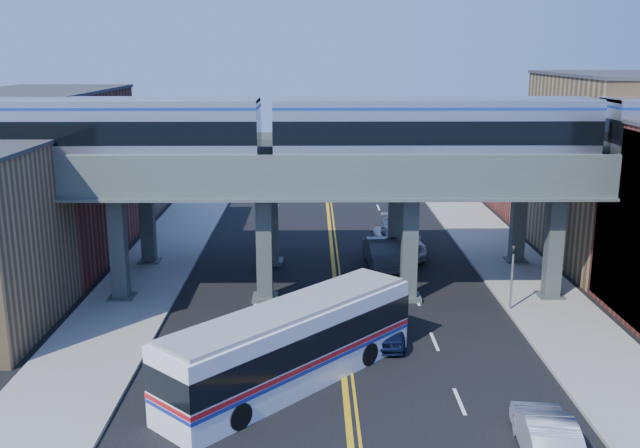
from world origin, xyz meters
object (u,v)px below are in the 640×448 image
at_px(traffic_signal, 512,270).
at_px(car_parked_curb, 547,436).
at_px(transit_bus, 292,345).
at_px(car_lane_d, 400,231).
at_px(car_lane_a, 385,325).
at_px(transit_train, 433,130).
at_px(car_lane_c, 399,242).
at_px(car_lane_b, 383,255).
at_px(stop_sign, 346,300).

height_order(traffic_signal, car_parked_curb, traffic_signal).
bearing_deg(transit_bus, car_lane_d, 25.63).
bearing_deg(traffic_signal, car_lane_a, -151.84).
xyz_separation_m(transit_train, car_lane_c, (-0.54, 9.11, -8.59)).
height_order(transit_train, transit_bus, transit_train).
xyz_separation_m(transit_train, car_parked_curb, (1.56, -16.00, -8.67)).
distance_m(traffic_signal, car_lane_c, 12.13).
bearing_deg(car_lane_d, car_parked_curb, -90.45).
xyz_separation_m(car_lane_a, car_lane_b, (1.03, 11.57, 0.13)).
bearing_deg(stop_sign, car_lane_c, 73.25).
height_order(car_lane_b, car_lane_d, car_lane_b).
height_order(transit_bus, car_lane_b, transit_bus).
bearing_deg(transit_train, car_lane_a, -117.06).
relative_size(traffic_signal, car_lane_a, 0.88).
relative_size(traffic_signal, car_lane_d, 0.72).
distance_m(transit_train, car_lane_d, 15.04).
height_order(traffic_signal, transit_bus, traffic_signal).
bearing_deg(car_parked_curb, stop_sign, -54.78).
bearing_deg(stop_sign, car_lane_b, 75.13).
height_order(traffic_signal, car_lane_d, traffic_signal).
relative_size(car_lane_b, car_lane_d, 0.99).
bearing_deg(transit_bus, transit_train, 7.85).
bearing_deg(car_lane_b, car_lane_a, -98.84).
height_order(transit_train, car_lane_a, transit_train).
distance_m(transit_train, car_lane_a, 10.84).
distance_m(car_lane_a, car_lane_b, 11.62).
relative_size(traffic_signal, car_lane_b, 0.73).
height_order(transit_train, car_lane_d, transit_train).
bearing_deg(transit_train, car_lane_c, 93.42).
bearing_deg(transit_train, transit_bus, -125.52).
distance_m(traffic_signal, car_lane_b, 9.95).
distance_m(transit_train, car_parked_curb, 18.27).
height_order(transit_train, traffic_signal, transit_train).
relative_size(stop_sign, car_lane_a, 0.56).
height_order(stop_sign, car_parked_curb, stop_sign).
height_order(transit_train, car_lane_b, transit_train).
relative_size(transit_train, car_lane_c, 8.21).
bearing_deg(car_lane_c, transit_bus, -111.92).
bearing_deg(car_lane_c, car_lane_a, -101.84).
xyz_separation_m(stop_sign, traffic_signal, (8.90, 3.00, 0.54)).
relative_size(car_lane_a, car_parked_curb, 0.96).
xyz_separation_m(transit_bus, car_lane_b, (5.38, 16.02, -0.74)).
xyz_separation_m(car_lane_a, car_lane_c, (2.41, 14.89, 0.09)).
distance_m(car_lane_c, car_parked_curb, 25.20).
distance_m(transit_train, transit_bus, 14.80).
relative_size(car_lane_a, car_lane_d, 0.82).
height_order(traffic_signal, car_lane_b, traffic_signal).
height_order(car_lane_a, car_parked_curb, car_parked_curb).
bearing_deg(transit_train, stop_sign, -133.77).
xyz_separation_m(transit_bus, car_lane_c, (6.76, 19.34, -0.78)).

